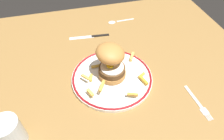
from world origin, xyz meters
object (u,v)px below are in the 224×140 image
object	(u,v)px
water_glass	(10,134)
spoon	(115,21)
burger	(111,61)
fork	(198,103)
dinner_plate	(112,77)
knife	(93,36)

from	to	relation	value
water_glass	spoon	size ratio (longest dim) A/B	0.71
burger	fork	xyz separation A→B (cm)	(24.81, -19.05, -7.51)
dinner_plate	spoon	bearing A→B (deg)	73.35
water_glass	knife	xyz separation A→B (cm)	(30.67, 42.85, -3.79)
dinner_plate	spoon	distance (cm)	37.68
knife	burger	bearing A→B (deg)	-85.25
fork	spoon	world-z (taller)	spoon
dinner_plate	spoon	size ratio (longest dim) A/B	2.19
burger	fork	world-z (taller)	burger
dinner_plate	burger	xyz separation A→B (cm)	(0.03, 1.45, 6.86)
water_glass	spoon	bearing A→B (deg)	50.02
spoon	fork	bearing A→B (deg)	-75.33
knife	spoon	xyz separation A→B (cm)	(12.88, 9.09, 0.10)
knife	fork	bearing A→B (deg)	-58.87
water_glass	knife	bearing A→B (deg)	54.41
fork	knife	bearing A→B (deg)	121.13
burger	knife	bearing A→B (deg)	94.75
burger	knife	distance (cm)	26.71
burger	knife	world-z (taller)	burger
burger	knife	xyz separation A→B (cm)	(-2.13, 25.56, -7.43)
knife	spoon	size ratio (longest dim) A/B	1.35
fork	burger	bearing A→B (deg)	142.49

